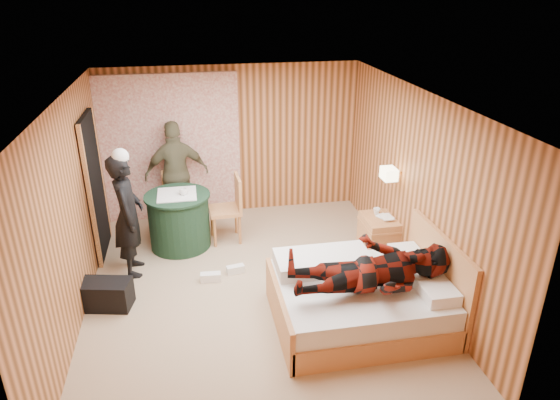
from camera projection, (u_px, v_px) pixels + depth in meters
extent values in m
cube|color=tan|center=(255.00, 288.00, 6.53)|extent=(4.20, 5.00, 0.01)
cube|color=white|center=(250.00, 98.00, 5.53)|extent=(4.20, 5.00, 0.01)
cube|color=#D28350|center=(233.00, 141.00, 8.28)|extent=(4.20, 0.02, 2.50)
cube|color=#D28350|center=(70.00, 214.00, 5.68)|extent=(0.02, 5.00, 2.50)
cube|color=#D28350|center=(415.00, 189.00, 6.38)|extent=(0.02, 5.00, 2.50)
cube|color=white|center=(171.00, 149.00, 8.07)|extent=(2.20, 0.08, 2.40)
cube|color=black|center=(95.00, 187.00, 7.03)|extent=(0.06, 0.90, 2.05)
cylinder|color=gold|center=(395.00, 173.00, 6.75)|extent=(0.18, 0.04, 0.04)
cube|color=#FAEAAF|center=(389.00, 174.00, 6.74)|extent=(0.18, 0.24, 0.16)
cube|color=#ECA360|center=(358.00, 311.00, 5.84)|extent=(1.89, 1.51, 0.28)
cube|color=white|center=(360.00, 292.00, 5.73)|extent=(1.83, 1.46, 0.24)
cube|color=#ECA360|center=(279.00, 311.00, 5.63)|extent=(0.06, 1.51, 0.53)
cube|color=#ECA360|center=(438.00, 275.00, 5.85)|extent=(0.06, 1.51, 1.04)
cube|color=white|center=(436.00, 290.00, 5.46)|extent=(0.36, 0.52, 0.13)
cube|color=white|center=(408.00, 257.00, 6.11)|extent=(0.36, 0.52, 0.13)
cube|color=white|center=(323.00, 261.00, 5.98)|extent=(1.13, 0.57, 0.17)
cube|color=#ECA360|center=(378.00, 237.00, 7.21)|extent=(0.43, 0.60, 0.60)
cube|color=#ECA360|center=(379.00, 225.00, 7.13)|extent=(0.46, 0.62, 0.03)
cylinder|color=#1B3B25|center=(179.00, 221.00, 7.42)|extent=(0.89, 0.89, 0.81)
cylinder|color=#1B3B25|center=(177.00, 196.00, 7.26)|extent=(0.96, 0.96, 0.03)
cube|color=white|center=(177.00, 194.00, 7.25)|extent=(0.71, 0.71, 0.01)
cube|color=#ECA360|center=(179.00, 201.00, 8.01)|extent=(0.50, 0.50, 0.05)
cube|color=#ECA360|center=(175.00, 182.00, 8.07)|extent=(0.42, 0.13, 0.46)
cylinder|color=#ECA360|center=(172.00, 220.00, 7.90)|extent=(0.04, 0.04, 0.43)
cylinder|color=#ECA360|center=(188.00, 208.00, 8.31)|extent=(0.04, 0.04, 0.43)
cube|color=#ECA360|center=(225.00, 210.00, 7.56)|extent=(0.49, 0.49, 0.06)
cube|color=#ECA360|center=(238.00, 192.00, 7.49)|extent=(0.07, 0.47, 0.51)
cylinder|color=#ECA360|center=(212.00, 222.00, 7.79)|extent=(0.04, 0.04, 0.48)
cylinder|color=#ECA360|center=(240.00, 230.00, 7.53)|extent=(0.04, 0.04, 0.48)
cube|color=black|center=(105.00, 294.00, 6.09)|extent=(0.68, 0.46, 0.35)
cube|color=white|center=(235.00, 269.00, 6.85)|extent=(0.26, 0.14, 0.11)
cube|color=white|center=(211.00, 277.00, 6.66)|extent=(0.28, 0.13, 0.12)
imported|color=black|center=(128.00, 216.00, 6.58)|extent=(0.43, 0.63, 1.69)
imported|color=brown|center=(177.00, 174.00, 7.96)|extent=(1.06, 0.56, 1.72)
imported|color=#611209|center=(373.00, 259.00, 5.34)|extent=(0.86, 0.67, 1.77)
imported|color=white|center=(381.00, 219.00, 7.04)|extent=(0.25, 0.27, 0.02)
imported|color=white|center=(381.00, 218.00, 7.03)|extent=(0.17, 0.23, 0.02)
imported|color=white|center=(377.00, 211.00, 7.19)|extent=(0.11, 0.11, 0.09)
imported|color=white|center=(184.00, 192.00, 7.20)|extent=(0.14, 0.14, 0.10)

